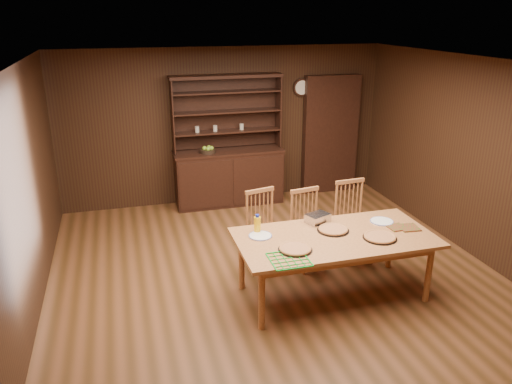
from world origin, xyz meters
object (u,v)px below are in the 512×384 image
object	(u,v)px
chair_left	(263,227)
chair_center	(307,226)
dining_table	(334,241)
china_hutch	(229,170)
chair_right	(351,218)
juice_bottle	(257,224)

from	to	relation	value
chair_left	chair_center	world-z (taller)	chair_left
chair_center	dining_table	bearing A→B (deg)	-97.43
chair_left	chair_center	bearing A→B (deg)	-25.46
china_hutch	chair_center	bearing A→B (deg)	-78.97
china_hutch	chair_left	bearing A→B (deg)	-91.84
china_hutch	chair_left	world-z (taller)	china_hutch
chair_left	chair_right	xyz separation A→B (m)	(1.19, -0.08, 0.02)
chair_right	china_hutch	bearing A→B (deg)	110.91
chair_center	chair_right	bearing A→B (deg)	-4.57
chair_left	chair_right	world-z (taller)	chair_right
china_hutch	chair_center	world-z (taller)	china_hutch
chair_center	juice_bottle	bearing A→B (deg)	-159.58
chair_left	chair_right	bearing A→B (deg)	-16.26
china_hutch	chair_center	size ratio (longest dim) A/B	2.12
china_hutch	juice_bottle	bearing A→B (deg)	-96.20
dining_table	china_hutch	bearing A→B (deg)	98.76
chair_right	juice_bottle	distance (m)	1.54
dining_table	juice_bottle	bearing A→B (deg)	157.50
chair_right	chair_center	bearing A→B (deg)	-179.73
chair_left	dining_table	bearing A→B (deg)	-70.34
chair_right	juice_bottle	xyz separation A→B (m)	(-1.43, -0.49, 0.28)
dining_table	chair_center	size ratio (longest dim) A/B	2.17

